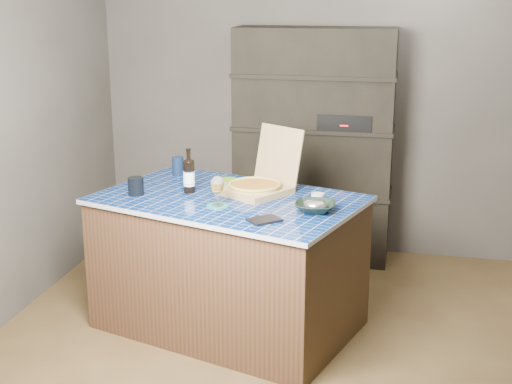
% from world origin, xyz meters
% --- Properties ---
extents(room, '(3.50, 3.50, 3.50)m').
position_xyz_m(room, '(0.00, 0.00, 1.25)').
color(room, brown).
rests_on(room, ground).
extents(shelving_unit, '(1.20, 0.41, 1.80)m').
position_xyz_m(shelving_unit, '(0.00, 1.53, 0.90)').
color(shelving_unit, black).
rests_on(shelving_unit, floor).
extents(kitchen_island, '(1.77, 1.40, 0.85)m').
position_xyz_m(kitchen_island, '(-0.34, 0.20, 0.43)').
color(kitchen_island, '#4E2B1E').
rests_on(kitchen_island, floor).
extents(pizza_box, '(0.53, 0.56, 0.39)m').
position_xyz_m(pizza_box, '(-0.18, 0.34, 0.91)').
color(pizza_box, '#A97F57').
rests_on(pizza_box, kitchen_island).
extents(mead_bottle, '(0.08, 0.08, 0.28)m').
position_xyz_m(mead_bottle, '(-0.60, 0.26, 0.96)').
color(mead_bottle, black).
rests_on(mead_bottle, kitchen_island).
extents(teal_trivet, '(0.13, 0.13, 0.01)m').
position_xyz_m(teal_trivet, '(-0.35, 0.01, 0.85)').
color(teal_trivet, '#167567').
rests_on(teal_trivet, kitchen_island).
extents(wine_glass, '(0.08, 0.08, 0.18)m').
position_xyz_m(wine_glass, '(-0.35, 0.01, 0.98)').
color(wine_glass, white).
rests_on(wine_glass, teal_trivet).
extents(tumbler, '(0.10, 0.10, 0.11)m').
position_xyz_m(tumbler, '(-0.91, 0.14, 0.90)').
color(tumbler, black).
rests_on(tumbler, kitchen_island).
extents(dvd_case, '(0.21, 0.21, 0.01)m').
position_xyz_m(dvd_case, '(-0.03, -0.20, 0.86)').
color(dvd_case, black).
rests_on(dvd_case, kitchen_island).
extents(bowl, '(0.24, 0.24, 0.06)m').
position_xyz_m(bowl, '(0.22, 0.03, 0.88)').
color(bowl, black).
rests_on(bowl, kitchen_island).
extents(foil_contents, '(0.14, 0.11, 0.06)m').
position_xyz_m(foil_contents, '(0.22, 0.03, 0.89)').
color(foil_contents, silver).
rests_on(foil_contents, bowl).
extents(white_jar, '(0.08, 0.08, 0.07)m').
position_xyz_m(white_jar, '(0.21, 0.18, 0.88)').
color(white_jar, silver).
rests_on(white_jar, kitchen_island).
extents(navy_cup, '(0.08, 0.08, 0.12)m').
position_xyz_m(navy_cup, '(-0.81, 0.66, 0.91)').
color(navy_cup, '#0E1A33').
rests_on(navy_cup, kitchen_island).
extents(green_trivet, '(0.17, 0.17, 0.01)m').
position_xyz_m(green_trivet, '(-0.44, 0.58, 0.85)').
color(green_trivet, '#629D21').
rests_on(green_trivet, kitchen_island).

